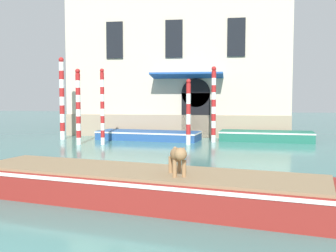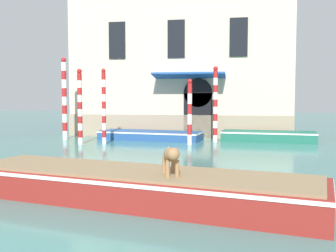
{
  "view_description": "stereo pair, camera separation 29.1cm",
  "coord_description": "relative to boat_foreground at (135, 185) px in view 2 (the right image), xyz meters",
  "views": [
    {
      "loc": [
        3.42,
        -4.04,
        2.38
      ],
      "look_at": [
        0.83,
        11.84,
        1.2
      ],
      "focal_mm": 42.0,
      "sensor_mm": 36.0,
      "label": 1
    },
    {
      "loc": [
        3.7,
        -3.99,
        2.38
      ],
      "look_at": [
        0.83,
        11.84,
        1.2
      ],
      "focal_mm": 42.0,
      "sensor_mm": 36.0,
      "label": 2
    }
  ],
  "objects": [
    {
      "name": "palazzo_left",
      "position": [
        -1.36,
        17.5,
        6.25
      ],
      "size": [
        13.54,
        7.4,
        13.31
      ],
      "color": "beige",
      "rests_on": "ground_plane"
    },
    {
      "name": "mooring_pole_1",
      "position": [
        -0.11,
        10.91,
        1.28
      ],
      "size": [
        0.23,
        0.23,
        3.29
      ],
      "color": "white",
      "rests_on": "ground_plane"
    },
    {
      "name": "boat_moored_far",
      "position": [
        3.89,
        13.15,
        -0.09
      ],
      "size": [
        5.07,
        2.1,
        0.55
      ],
      "rotation": [
        0.0,
        0.0,
        -0.09
      ],
      "color": "#1E6651",
      "rests_on": "ground_plane"
    },
    {
      "name": "mooring_pole_4",
      "position": [
        -7.36,
        12.15,
        1.94
      ],
      "size": [
        0.28,
        0.28,
        4.6
      ],
      "color": "white",
      "rests_on": "ground_plane"
    },
    {
      "name": "mooring_pole_2",
      "position": [
        -4.36,
        10.25,
        1.54
      ],
      "size": [
        0.21,
        0.21,
        3.81
      ],
      "color": "white",
      "rests_on": "ground_plane"
    },
    {
      "name": "mooring_pole_3",
      "position": [
        1.09,
        12.24,
        1.64
      ],
      "size": [
        0.25,
        0.25,
        4.0
      ],
      "color": "white",
      "rests_on": "ground_plane"
    },
    {
      "name": "boat_foreground",
      "position": [
        0.0,
        0.0,
        0.0
      ],
      "size": [
        8.66,
        3.72,
        0.72
      ],
      "rotation": [
        0.0,
        0.0,
        -0.2
      ],
      "color": "maroon",
      "rests_on": "ground_plane"
    },
    {
      "name": "dog_on_deck",
      "position": [
        0.92,
        -0.47,
        0.76
      ],
      "size": [
        0.49,
        0.94,
        0.65
      ],
      "rotation": [
        0.0,
        0.0,
        -1.24
      ],
      "color": "#997047",
      "rests_on": "boat_foreground"
    },
    {
      "name": "mooring_pole_0",
      "position": [
        -5.54,
        10.02,
        1.53
      ],
      "size": [
        0.24,
        0.24,
        3.8
      ],
      "color": "white",
      "rests_on": "ground_plane"
    },
    {
      "name": "boat_moored_near_palazzo",
      "position": [
        -2.57,
        12.85,
        -0.13
      ],
      "size": [
        5.94,
        2.6,
        0.49
      ],
      "rotation": [
        0.0,
        0.0,
        -0.13
      ],
      "color": "#234C8C",
      "rests_on": "ground_plane"
    }
  ]
}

